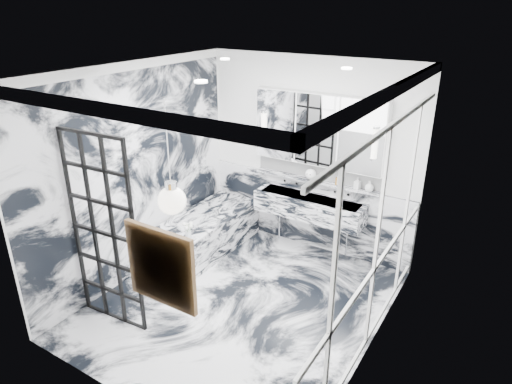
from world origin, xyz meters
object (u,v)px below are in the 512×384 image
Objects in this scene: trough_sink at (310,207)px; mirror_cabinet at (319,130)px; crittall_door at (104,233)px; bathtub at (209,231)px.

trough_sink is 1.10m from mirror_cabinet.
mirror_cabinet is (-0.00, 0.17, 1.09)m from trough_sink.
crittall_door reaches higher than bathtub.
trough_sink is at bearing 60.44° from crittall_door.
bathtub is at bearing -147.94° from mirror_cabinet.
bathtub is at bearing 88.55° from crittall_door.
bathtub is (-1.33, -0.66, -0.45)m from trough_sink.
trough_sink is (1.25, 2.58, -0.39)m from crittall_door.
trough_sink reaches higher than bathtub.
mirror_cabinet is at bearing 61.85° from crittall_door.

